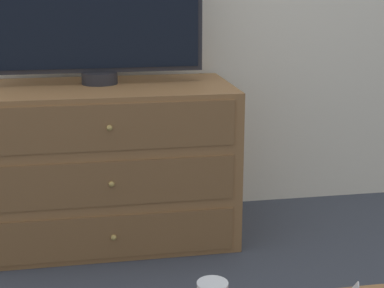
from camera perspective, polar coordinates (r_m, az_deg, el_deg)
ground_plane at (r=3.11m, az=-9.41°, el=-6.44°), size 12.00×12.00×0.00m
dresser at (r=2.70m, az=-8.10°, el=-1.86°), size 1.11×0.59×0.71m
tv at (r=2.64m, az=-9.26°, el=13.26°), size 0.93×0.16×0.67m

